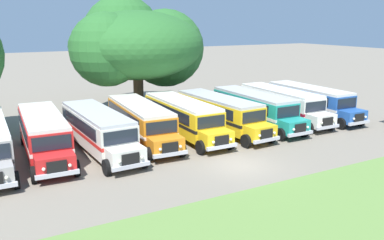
% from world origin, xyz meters
% --- Properties ---
extents(ground_plane, '(220.00, 220.00, 0.00)m').
position_xyz_m(ground_plane, '(0.00, 0.00, 0.00)').
color(ground_plane, slate).
extents(foreground_grass_strip, '(80.00, 8.43, 0.01)m').
position_xyz_m(foreground_grass_strip, '(0.00, -7.41, 0.00)').
color(foreground_grass_strip, olive).
rests_on(foreground_grass_strip, ground_plane).
extents(parked_bus_slot_1, '(3.05, 10.89, 2.82)m').
position_xyz_m(parked_bus_slot_1, '(-10.54, 8.17, 1.58)').
color(parked_bus_slot_1, red).
rests_on(parked_bus_slot_1, ground_plane).
extents(parked_bus_slot_2, '(3.13, 10.90, 2.82)m').
position_xyz_m(parked_bus_slot_2, '(-7.00, 7.44, 1.58)').
color(parked_bus_slot_2, silver).
rests_on(parked_bus_slot_2, ground_plane).
extents(parked_bus_slot_3, '(3.12, 10.90, 2.82)m').
position_xyz_m(parked_bus_slot_3, '(-3.44, 8.31, 1.58)').
color(parked_bus_slot_3, orange).
rests_on(parked_bus_slot_3, ground_plane).
extents(parked_bus_slot_4, '(2.71, 10.84, 2.82)m').
position_xyz_m(parked_bus_slot_4, '(0.07, 8.06, 1.58)').
color(parked_bus_slot_4, yellow).
rests_on(parked_bus_slot_4, ground_plane).
extents(parked_bus_slot_5, '(3.19, 10.91, 2.82)m').
position_xyz_m(parked_bus_slot_5, '(3.44, 7.86, 1.58)').
color(parked_bus_slot_5, yellow).
rests_on(parked_bus_slot_5, ground_plane).
extents(parked_bus_slot_6, '(2.74, 10.85, 2.82)m').
position_xyz_m(parked_bus_slot_6, '(7.10, 7.95, 1.58)').
color(parked_bus_slot_6, teal).
rests_on(parked_bus_slot_6, ground_plane).
extents(parked_bus_slot_7, '(2.89, 10.87, 2.82)m').
position_xyz_m(parked_bus_slot_7, '(10.52, 8.37, 1.58)').
color(parked_bus_slot_7, silver).
rests_on(parked_bus_slot_7, ground_plane).
extents(parked_bus_slot_8, '(2.83, 10.86, 2.82)m').
position_xyz_m(parked_bus_slot_8, '(13.90, 8.11, 1.58)').
color(parked_bus_slot_8, '#23519E').
rests_on(parked_bus_slot_8, ground_plane).
extents(broad_shade_tree, '(14.23, 14.07, 11.59)m').
position_xyz_m(broad_shade_tree, '(0.07, 18.00, 6.77)').
color(broad_shade_tree, brown).
rests_on(broad_shade_tree, ground_plane).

